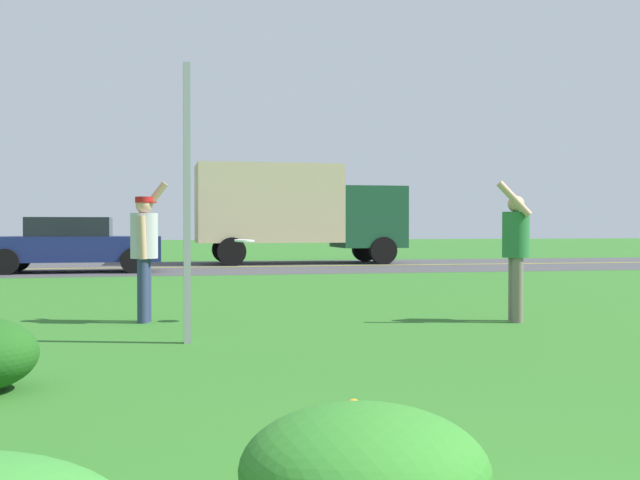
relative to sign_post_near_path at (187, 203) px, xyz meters
The scene contains 10 objects.
ground_plane 4.41m from the sign_post_near_path, 77.45° to the left, with size 120.00×120.00×0.00m, color #2D6B23.
highway_strip 15.18m from the sign_post_near_path, 86.57° to the left, with size 120.00×7.83×0.01m, color #424244.
highway_center_stripe 15.18m from the sign_post_near_path, 86.57° to the left, with size 120.00×0.16×0.00m, color yellow.
daylily_clump_mid_right 5.33m from the sign_post_near_path, 84.75° to the right, with size 0.99×1.03×0.49m.
sign_post_near_path is the anchor object (origin of this frame).
person_thrower_red_cap_gray_shirt 2.00m from the sign_post_near_path, 103.43° to the left, with size 0.48×0.52×1.79m.
person_catcher_green_shirt 4.27m from the sign_post_near_path, 13.06° to the left, with size 0.51×0.52×1.77m.
frisbee_white 1.87m from the sign_post_near_path, 64.66° to the left, with size 0.25×0.25×0.04m.
car_navy_center_left 13.56m from the sign_post_near_path, 100.35° to the left, with size 4.50×2.00×1.45m.
box_truck_dark_green 17.36m from the sign_post_near_path, 76.07° to the left, with size 6.70×2.46×3.20m.
Camera 1 is at (-1.23, -1.15, 1.20)m, focal length 43.64 mm.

